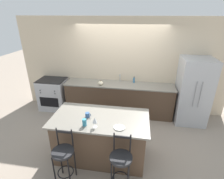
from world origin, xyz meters
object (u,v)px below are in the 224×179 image
at_px(bar_stool_near, 64,156).
at_px(pumpkin_decoration, 101,83).
at_px(soap_bottle, 134,80).
at_px(dinner_plate, 119,127).
at_px(coffee_mug, 88,115).
at_px(wine_glass, 95,120).
at_px(bar_stool_far, 121,162).
at_px(refrigerator, 193,91).
at_px(tumbler_cup, 84,122).
at_px(oven_range, 54,94).

distance_m(bar_stool_near, pumpkin_decoration, 2.35).
bearing_deg(soap_bottle, dinner_plate, -93.83).
relative_size(dinner_plate, coffee_mug, 1.77).
bearing_deg(wine_glass, bar_stool_far, -34.74).
height_order(refrigerator, tumbler_cup, refrigerator).
height_order(oven_range, bar_stool_near, bar_stool_near).
distance_m(bar_stool_near, coffee_mug, 0.83).
distance_m(bar_stool_near, dinner_plate, 1.06).
bearing_deg(dinner_plate, refrigerator, 49.07).
xyz_separation_m(coffee_mug, pumpkin_decoration, (-0.11, 1.64, -0.00)).
bearing_deg(bar_stool_far, bar_stool_near, -178.45).
bearing_deg(dinner_plate, pumpkin_decoration, 111.73).
distance_m(coffee_mug, pumpkin_decoration, 1.65).
distance_m(dinner_plate, tumbler_cup, 0.62).
bearing_deg(wine_glass, refrigerator, 43.36).
relative_size(oven_range, tumbler_cup, 7.15).
xyz_separation_m(bar_stool_near, pumpkin_decoration, (0.13, 2.31, 0.43)).
bearing_deg(pumpkin_decoration, coffee_mug, -86.11).
xyz_separation_m(oven_range, soap_bottle, (2.43, 0.19, 0.53)).
relative_size(bar_stool_far, tumbler_cup, 7.79).
relative_size(refrigerator, soap_bottle, 9.41).
xyz_separation_m(refrigerator, bar_stool_near, (-2.59, -2.38, -0.33)).
height_order(bar_stool_far, tumbler_cup, tumbler_cup).
relative_size(wine_glass, tumbler_cup, 1.48).
relative_size(bar_stool_far, soap_bottle, 5.49).
xyz_separation_m(refrigerator, coffee_mug, (-2.34, -1.71, 0.10)).
bearing_deg(dinner_plate, coffee_mug, 158.92).
distance_m(oven_range, bar_stool_near, 2.82).
height_order(wine_glass, tumbler_cup, wine_glass).
xyz_separation_m(bar_stool_far, coffee_mug, (-0.72, 0.64, 0.43)).
height_order(refrigerator, bar_stool_near, refrigerator).
bearing_deg(tumbler_cup, bar_stool_near, -124.92).
height_order(dinner_plate, wine_glass, wine_glass).
distance_m(oven_range, dinner_plate, 3.09).
xyz_separation_m(oven_range, pumpkin_decoration, (1.53, -0.14, 0.51)).
relative_size(bar_stool_near, tumbler_cup, 7.79).
distance_m(bar_stool_far, tumbler_cup, 0.90).
relative_size(oven_range, soap_bottle, 5.04).
height_order(bar_stool_near, pumpkin_decoration, pumpkin_decoration).
height_order(oven_range, dinner_plate, dinner_plate).
relative_size(dinner_plate, wine_glass, 1.06).
bearing_deg(pumpkin_decoration, dinner_plate, -68.27).
bearing_deg(oven_range, refrigerator, -0.97).
bearing_deg(tumbler_cup, bar_stool_far, -27.52).
bearing_deg(bar_stool_near, oven_range, 119.68).
bearing_deg(bar_stool_near, pumpkin_decoration, 86.71).
distance_m(bar_stool_far, soap_bottle, 2.65).
xyz_separation_m(refrigerator, dinner_plate, (-1.70, -1.96, 0.07)).
height_order(dinner_plate, coffee_mug, coffee_mug).
xyz_separation_m(bar_stool_near, dinner_plate, (0.89, 0.42, 0.39)).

